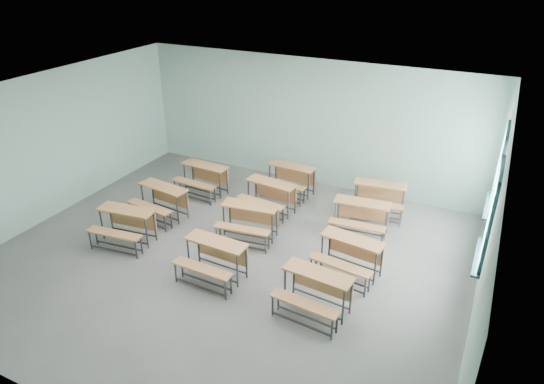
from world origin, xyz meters
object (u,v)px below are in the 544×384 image
Objects in this scene: desk_unit_r2c0 at (203,175)px; desk_unit_r1c2 at (349,252)px; desk_unit_r1c0 at (161,198)px; desk_unit_r2c2 at (361,214)px; desk_unit_r3c2 at (379,194)px; desk_unit_r0c0 at (124,222)px; desk_unit_r0c1 at (214,255)px; desk_unit_r1c1 at (248,217)px; desk_unit_r3c1 at (290,176)px; desk_unit_r0c2 at (315,288)px; desk_unit_r2c1 at (269,193)px.

desk_unit_r1c2 is at bearing -17.43° from desk_unit_r2c0.
desk_unit_r1c0 is 1.00× the size of desk_unit_r1c2.
desk_unit_r2c2 is 0.98× the size of desk_unit_r3c2.
desk_unit_r0c0 is 1.03× the size of desk_unit_r2c0.
desk_unit_r0c1 is 1.49m from desk_unit_r1c1.
desk_unit_r2c2 is at bearing 106.23° from desk_unit_r1c2.
desk_unit_r1c0 is at bearing -175.63° from desk_unit_r1c2.
desk_unit_r3c2 is at bearing 3.23° from desk_unit_r3c1.
desk_unit_r0c2 is at bearing -56.77° from desk_unit_r3c1.
desk_unit_r1c2 is at bearing -43.79° from desk_unit_r3c1.
desk_unit_r2c2 is at bearing 22.13° from desk_unit_r1c1.
desk_unit_r2c2 is 2.39m from desk_unit_r3c1.
desk_unit_r1c0 is 3.15m from desk_unit_r3c1.
desk_unit_r3c2 is at bearing 34.97° from desk_unit_r1c0.
desk_unit_r2c2 is at bearing 1.11° from desk_unit_r2c0.
desk_unit_r0c2 is 1.02× the size of desk_unit_r3c1.
desk_unit_r3c2 is at bearing 78.31° from desk_unit_r2c2.
desk_unit_r2c0 is at bearing 138.67° from desk_unit_r1c1.
desk_unit_r2c1 and desk_unit_r3c2 have the same top height.
desk_unit_r3c2 is (0.11, 1.07, 0.00)m from desk_unit_r2c2.
desk_unit_r3c1 is at bearing 94.64° from desk_unit_r0c1.
desk_unit_r1c0 is at bearing 150.47° from desk_unit_r0c1.
desk_unit_r1c0 is (-2.29, 1.41, 0.00)m from desk_unit_r0c1.
desk_unit_r1c0 is at bearing -142.58° from desk_unit_r2c1.
desk_unit_r2c0 is (-2.02, 1.35, 0.00)m from desk_unit_r1c1.
desk_unit_r0c0 is 2.63m from desk_unit_r2c0.
desk_unit_r0c1 and desk_unit_r2c2 have the same top height.
desk_unit_r2c1 is at bearing -88.45° from desk_unit_r3c1.
desk_unit_r0c0 is 1.03× the size of desk_unit_r3c1.
desk_unit_r2c1 is at bearing -1.17° from desk_unit_r2c0.
desk_unit_r1c1 and desk_unit_r3c2 have the same top height.
desk_unit_r3c1 is at bearing 52.17° from desk_unit_r0c0.
desk_unit_r3c1 is at bearing 84.43° from desk_unit_r1c1.
desk_unit_r0c1 is 0.95× the size of desk_unit_r3c2.
desk_unit_r3c2 is at bearing 99.96° from desk_unit_r1c2.
desk_unit_r2c0 is 0.98× the size of desk_unit_r2c2.
desk_unit_r1c2 is 1.02× the size of desk_unit_r2c2.
desk_unit_r3c1 is (-2.36, 2.56, 0.00)m from desk_unit_r1c2.
desk_unit_r0c1 is at bearing -94.18° from desk_unit_r1c1.
desk_unit_r1c1 is at bearing 23.29° from desk_unit_r0c0.
desk_unit_r1c1 is at bearing 9.05° from desk_unit_r1c0.
desk_unit_r0c0 and desk_unit_r1c1 have the same top height.
desk_unit_r0c1 and desk_unit_r2c0 have the same top height.
desk_unit_r1c0 is at bearing 83.32° from desk_unit_r0c0.
desk_unit_r2c1 and desk_unit_r2c2 have the same top height.
desk_unit_r0c0 is 1.00× the size of desk_unit_r1c0.
desk_unit_r1c1 and desk_unit_r2c0 have the same top height.
desk_unit_r2c1 is 1.06m from desk_unit_r3c1.
desk_unit_r1c0 is 1.44m from desk_unit_r2c0.
desk_unit_r1c2 and desk_unit_r2c2 have the same top height.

